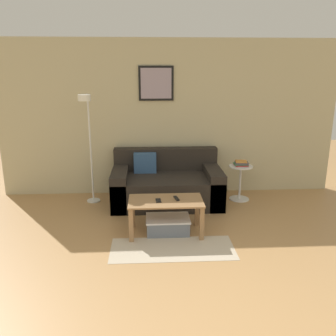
# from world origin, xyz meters

# --- Properties ---
(wall_back) EXTENTS (5.60, 0.09, 2.55)m
(wall_back) POSITION_xyz_m (-0.00, 3.61, 1.28)
(wall_back) COLOR #C6BC93
(wall_back) RESTS_ON ground_plane
(area_rug) EXTENTS (1.48, 0.61, 0.01)m
(area_rug) POSITION_xyz_m (-0.08, 1.52, 0.00)
(area_rug) COLOR #C1B299
(area_rug) RESTS_ON ground_plane
(couch) EXTENTS (1.70, 0.99, 0.81)m
(couch) POSITION_xyz_m (-0.07, 3.09, 0.29)
(couch) COLOR #28231E
(couch) RESTS_ON ground_plane
(coffee_table) EXTENTS (0.95, 0.52, 0.45)m
(coffee_table) POSITION_xyz_m (-0.14, 1.96, 0.36)
(coffee_table) COLOR #997047
(coffee_table) RESTS_ON ground_plane
(storage_bin) EXTENTS (0.57, 0.39, 0.21)m
(storage_bin) POSITION_xyz_m (-0.11, 1.98, 0.10)
(storage_bin) COLOR slate
(storage_bin) RESTS_ON ground_plane
(floor_lamp) EXTENTS (0.21, 0.47, 1.72)m
(floor_lamp) POSITION_xyz_m (-1.25, 3.02, 1.21)
(floor_lamp) COLOR white
(floor_lamp) RESTS_ON ground_plane
(side_table) EXTENTS (0.38, 0.38, 0.57)m
(side_table) POSITION_xyz_m (1.13, 3.14, 0.34)
(side_table) COLOR white
(side_table) RESTS_ON ground_plane
(book_stack) EXTENTS (0.23, 0.21, 0.08)m
(book_stack) POSITION_xyz_m (1.14, 3.15, 0.61)
(book_stack) COLOR #B73333
(book_stack) RESTS_ON side_table
(remote_control) EXTENTS (0.07, 0.15, 0.02)m
(remote_control) POSITION_xyz_m (0.00, 2.00, 0.46)
(remote_control) COLOR black
(remote_control) RESTS_ON coffee_table
(cell_phone) EXTENTS (0.07, 0.14, 0.01)m
(cell_phone) POSITION_xyz_m (-0.23, 1.95, 0.46)
(cell_phone) COLOR black
(cell_phone) RESTS_ON coffee_table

